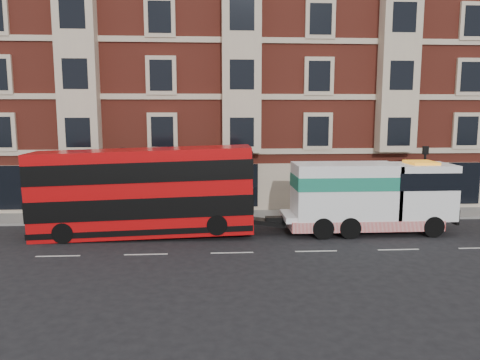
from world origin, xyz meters
name	(u,v)px	position (x,y,z in m)	size (l,w,h in m)	color
ground	(232,253)	(0.00, 0.00, 0.00)	(120.00, 120.00, 0.00)	black
sidewalk	(226,216)	(0.00, 7.50, 0.07)	(90.00, 3.00, 0.15)	slate
victorian_terrace	(229,65)	(0.50, 15.00, 10.07)	(45.00, 12.00, 20.40)	maroon
lamp_post_west	(124,179)	(-6.00, 6.20, 2.68)	(0.35, 0.15, 4.35)	black
lamp_post_east	(424,176)	(12.00, 6.20, 2.68)	(0.35, 0.15, 4.35)	black
double_decker_bus	(143,191)	(-4.53, 3.30, 2.45)	(11.43, 2.62, 4.63)	red
tow_truck	(368,196)	(7.53, 3.30, 2.02)	(9.15, 2.71, 3.81)	white
pedestrian	(45,207)	(-10.73, 6.42, 1.04)	(0.65, 0.43, 1.78)	black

